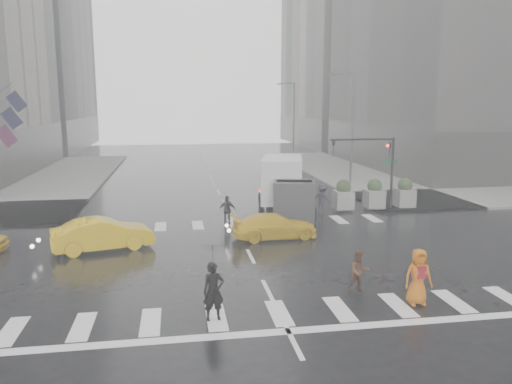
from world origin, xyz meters
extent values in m
plane|color=black|center=(0.00, 0.00, 0.00)|extent=(120.00, 120.00, 0.00)
cube|color=slate|center=(19.50, 17.50, 0.07)|extent=(35.00, 35.00, 0.15)
cube|color=#2D2B28|center=(29.00, 27.00, 2.20)|extent=(26.05, 26.05, 4.40)
cube|color=#AAA394|center=(29.00, 56.00, 18.00)|extent=(26.00, 26.00, 36.00)
cube|color=#2D2B28|center=(29.00, 56.00, 2.20)|extent=(26.05, 26.05, 4.40)
cylinder|color=black|center=(10.00, 8.00, 2.25)|extent=(0.16, 0.16, 4.50)
cylinder|color=black|center=(8.00, 8.00, 4.40)|extent=(4.00, 0.12, 0.12)
imported|color=black|center=(9.75, 8.00, 3.70)|extent=(0.16, 0.20, 1.00)
imported|color=black|center=(6.20, 8.00, 3.90)|extent=(0.16, 0.20, 1.00)
sphere|color=#FF190C|center=(9.65, 8.00, 4.00)|extent=(0.20, 0.20, 0.20)
cube|color=#0C572A|center=(10.00, 8.30, 3.00)|extent=(0.90, 0.03, 0.22)
cylinder|color=#59595B|center=(11.00, 18.00, 4.50)|extent=(0.20, 0.20, 9.00)
cylinder|color=#59595B|center=(10.10, 18.00, 8.80)|extent=(1.80, 0.12, 0.12)
cube|color=#59595B|center=(9.20, 18.00, 8.70)|extent=(0.50, 0.22, 0.15)
cylinder|color=#59595B|center=(11.00, 38.00, 4.50)|extent=(0.20, 0.20, 9.00)
cylinder|color=#59595B|center=(10.10, 38.00, 8.80)|extent=(1.80, 0.12, 0.12)
cube|color=#59595B|center=(9.20, 38.00, 8.70)|extent=(0.50, 0.22, 0.15)
cube|color=slate|center=(7.00, 8.20, 0.70)|extent=(1.10, 1.10, 1.10)
sphere|color=#1F3216|center=(7.00, 8.20, 1.50)|extent=(0.90, 0.90, 0.90)
cube|color=slate|center=(9.00, 8.20, 0.70)|extent=(1.10, 1.10, 1.10)
sphere|color=#1F3216|center=(9.00, 8.20, 1.50)|extent=(0.90, 0.90, 0.90)
cube|color=slate|center=(11.00, 8.20, 0.70)|extent=(1.10, 1.10, 1.10)
sphere|color=#1F3216|center=(11.00, 8.20, 1.50)|extent=(0.90, 0.90, 0.90)
cube|color=#B1191E|center=(-14.80, 17.00, 4.25)|extent=(1.54, 0.02, 1.66)
cube|color=#0F0F38|center=(-14.80, 18.50, 5.45)|extent=(1.54, 0.02, 1.66)
cylinder|color=#59595B|center=(-15.90, 20.00, 7.40)|extent=(2.00, 0.06, 1.43)
cube|color=#0F0F38|center=(-14.80, 20.00, 6.65)|extent=(1.54, 0.02, 1.66)
imported|color=black|center=(-2.08, -6.15, 0.91)|extent=(0.72, 0.53, 1.83)
imported|color=black|center=(-2.08, -6.15, 1.99)|extent=(1.09, 1.10, 0.88)
imported|color=#4D2A1B|center=(3.14, -4.67, 0.76)|extent=(0.75, 0.59, 1.51)
imported|color=#C45F0D|center=(4.66, -6.01, 0.94)|extent=(0.96, 0.66, 1.89)
cube|color=maroon|center=(4.66, -6.19, 1.15)|extent=(0.29, 0.18, 0.40)
imported|color=black|center=(-0.38, 5.87, 0.80)|extent=(1.07, 0.83, 1.60)
imported|color=black|center=(5.42, 7.49, 0.92)|extent=(1.31, 1.29, 1.83)
imported|color=yellow|center=(-6.44, 2.04, 0.73)|extent=(4.68, 2.69, 1.46)
imported|color=yellow|center=(1.61, 2.73, 0.61)|extent=(3.81, 1.94, 1.22)
cube|color=silver|center=(3.31, 8.88, 1.99)|extent=(2.33, 4.47, 2.62)
cube|color=#2C2C31|center=(3.31, 5.77, 1.22)|extent=(2.24, 1.75, 2.24)
cube|color=black|center=(3.31, 5.77, 1.90)|extent=(1.94, 0.87, 0.87)
cylinder|color=black|center=(2.29, 5.57, 0.44)|extent=(0.27, 0.87, 0.87)
cylinder|color=black|center=(4.33, 5.57, 0.44)|extent=(0.27, 0.87, 0.87)
cylinder|color=black|center=(2.29, 7.71, 0.44)|extent=(0.27, 0.87, 0.87)
cylinder|color=black|center=(4.33, 7.71, 0.44)|extent=(0.27, 0.87, 0.87)
cylinder|color=black|center=(2.29, 10.43, 0.44)|extent=(0.27, 0.87, 0.87)
cylinder|color=black|center=(4.33, 10.43, 0.44)|extent=(0.27, 0.87, 0.87)
camera|label=1|loc=(-3.12, -20.57, 6.59)|focal=35.00mm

